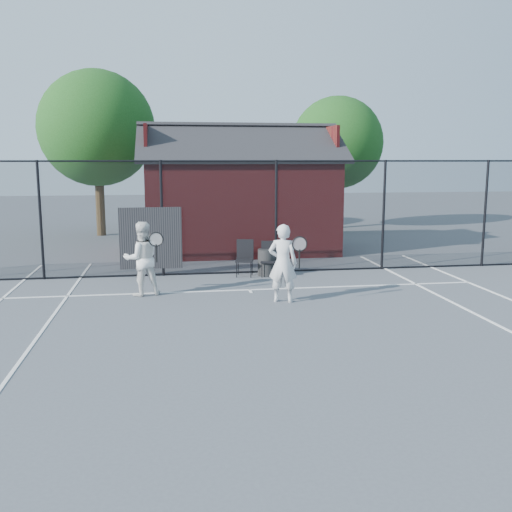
{
  "coord_description": "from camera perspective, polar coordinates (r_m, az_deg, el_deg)",
  "views": [
    {
      "loc": [
        -1.84,
        -9.86,
        3.02
      ],
      "look_at": [
        -0.12,
        1.28,
        1.1
      ],
      "focal_mm": 40.0,
      "sensor_mm": 36.0,
      "label": 1
    }
  ],
  "objects": [
    {
      "name": "player_back",
      "position": [
        12.94,
        -11.35,
        -0.26
      ],
      "size": [
        0.96,
        0.81,
        1.66
      ],
      "color": "white",
      "rests_on": "ground"
    },
    {
      "name": "chair_right",
      "position": [
        14.8,
        1.32,
        -0.35
      ],
      "size": [
        0.51,
        0.52,
        0.89
      ],
      "primitive_type": "cube",
      "rotation": [
        0.0,
        0.0,
        -0.21
      ],
      "color": "black",
      "rests_on": "ground"
    },
    {
      "name": "tree_right",
      "position": [
        25.45,
        8.13,
        11.13
      ],
      "size": [
        3.97,
        3.97,
        5.7
      ],
      "color": "#322614",
      "rests_on": "ground"
    },
    {
      "name": "chair_left",
      "position": [
        14.81,
        -1.17,
        -0.28
      ],
      "size": [
        0.54,
        0.55,
        0.92
      ],
      "primitive_type": "cube",
      "rotation": [
        0.0,
        0.0,
        -0.23
      ],
      "color": "black",
      "rests_on": "ground"
    },
    {
      "name": "fence",
      "position": [
        15.02,
        -2.89,
        3.65
      ],
      "size": [
        22.04,
        3.0,
        3.0
      ],
      "color": "black",
      "rests_on": "ground"
    },
    {
      "name": "tree_left",
      "position": [
        23.54,
        -15.63,
        12.17
      ],
      "size": [
        4.48,
        4.48,
        6.44
      ],
      "color": "#322614",
      "rests_on": "ground"
    },
    {
      "name": "waste_bin",
      "position": [
        14.92,
        1.09,
        -0.65
      ],
      "size": [
        0.5,
        0.5,
        0.7
      ],
      "primitive_type": "cylinder",
      "rotation": [
        0.0,
        0.0,
        0.05
      ],
      "color": "#242424",
      "rests_on": "ground"
    },
    {
      "name": "player_front",
      "position": [
        12.09,
        2.71,
        -0.72
      ],
      "size": [
        0.8,
        0.63,
        1.68
      ],
      "color": "silver",
      "rests_on": "ground"
    },
    {
      "name": "clubhouse",
      "position": [
        19.05,
        -1.73,
        5.41
      ],
      "size": [
        6.5,
        4.36,
        4.19
      ],
      "color": "maroon",
      "rests_on": "ground"
    },
    {
      "name": "court_lines",
      "position": [
        9.24,
        3.22,
        -9.39
      ],
      "size": [
        11.02,
        18.0,
        0.01
      ],
      "color": "white",
      "rests_on": "ground"
    },
    {
      "name": "ground",
      "position": [
        10.47,
        1.71,
        -7.09
      ],
      "size": [
        80.0,
        80.0,
        0.0
      ],
      "primitive_type": "plane",
      "color": "#4D5258",
      "rests_on": "ground"
    }
  ]
}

